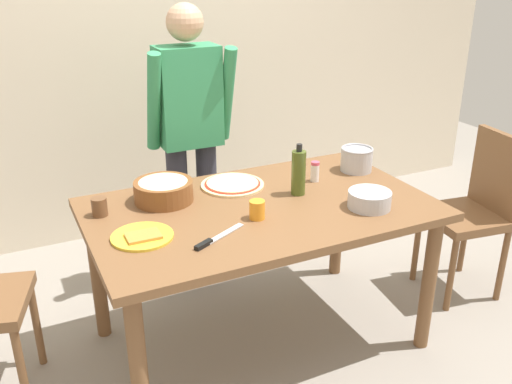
{
  "coord_description": "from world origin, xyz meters",
  "views": [
    {
      "loc": [
        -1.06,
        -2.15,
        1.84
      ],
      "look_at": [
        0.0,
        0.05,
        0.81
      ],
      "focal_mm": 39.35,
      "sensor_mm": 36.0,
      "label": 1
    }
  ],
  "objects_px": {
    "dining_table": "(261,223)",
    "olive_oil_bottle": "(299,172)",
    "mixing_bowl_steel": "(369,199)",
    "pizza_raw_on_board": "(232,184)",
    "chef_knife": "(214,239)",
    "salt_shaker": "(315,171)",
    "chair_wooden_right": "(477,205)",
    "cup_small_brown": "(99,207)",
    "plate_with_slice": "(142,236)",
    "cup_orange": "(257,210)",
    "person_cook": "(190,129)",
    "steel_pot": "(357,159)",
    "popcorn_bowl": "(163,189)"
  },
  "relations": [
    {
      "from": "cup_small_brown",
      "to": "salt_shaker",
      "type": "xyz_separation_m",
      "value": [
        1.09,
        -0.06,
        0.01
      ]
    },
    {
      "from": "cup_small_brown",
      "to": "chef_knife",
      "type": "relative_size",
      "value": 0.32
    },
    {
      "from": "dining_table",
      "to": "olive_oil_bottle",
      "type": "relative_size",
      "value": 6.25
    },
    {
      "from": "dining_table",
      "to": "popcorn_bowl",
      "type": "relative_size",
      "value": 5.71
    },
    {
      "from": "steel_pot",
      "to": "salt_shaker",
      "type": "xyz_separation_m",
      "value": [
        -0.28,
        -0.04,
        -0.01
      ]
    },
    {
      "from": "chair_wooden_right",
      "to": "cup_small_brown",
      "type": "relative_size",
      "value": 11.18
    },
    {
      "from": "chair_wooden_right",
      "to": "cup_small_brown",
      "type": "distance_m",
      "value": 2.06
    },
    {
      "from": "popcorn_bowl",
      "to": "cup_orange",
      "type": "distance_m",
      "value": 0.48
    },
    {
      "from": "mixing_bowl_steel",
      "to": "steel_pot",
      "type": "relative_size",
      "value": 1.15
    },
    {
      "from": "plate_with_slice",
      "to": "cup_orange",
      "type": "distance_m",
      "value": 0.51
    },
    {
      "from": "person_cook",
      "to": "cup_orange",
      "type": "relative_size",
      "value": 19.06
    },
    {
      "from": "chef_knife",
      "to": "plate_with_slice",
      "type": "bearing_deg",
      "value": 149.8
    },
    {
      "from": "dining_table",
      "to": "cup_orange",
      "type": "distance_m",
      "value": 0.19
    },
    {
      "from": "chair_wooden_right",
      "to": "pizza_raw_on_board",
      "type": "height_order",
      "value": "chair_wooden_right"
    },
    {
      "from": "chair_wooden_right",
      "to": "pizza_raw_on_board",
      "type": "distance_m",
      "value": 1.41
    },
    {
      "from": "pizza_raw_on_board",
      "to": "mixing_bowl_steel",
      "type": "distance_m",
      "value": 0.7
    },
    {
      "from": "olive_oil_bottle",
      "to": "salt_shaker",
      "type": "height_order",
      "value": "olive_oil_bottle"
    },
    {
      "from": "chef_knife",
      "to": "pizza_raw_on_board",
      "type": "bearing_deg",
      "value": 59.09
    },
    {
      "from": "cup_orange",
      "to": "chef_knife",
      "type": "height_order",
      "value": "cup_orange"
    },
    {
      "from": "popcorn_bowl",
      "to": "salt_shaker",
      "type": "relative_size",
      "value": 2.64
    },
    {
      "from": "olive_oil_bottle",
      "to": "steel_pot",
      "type": "bearing_deg",
      "value": 18.08
    },
    {
      "from": "plate_with_slice",
      "to": "chef_knife",
      "type": "xyz_separation_m",
      "value": [
        0.26,
        -0.15,
        -0.0
      ]
    },
    {
      "from": "chair_wooden_right",
      "to": "mixing_bowl_steel",
      "type": "distance_m",
      "value": 0.93
    },
    {
      "from": "pizza_raw_on_board",
      "to": "chef_knife",
      "type": "relative_size",
      "value": 1.2
    },
    {
      "from": "mixing_bowl_steel",
      "to": "popcorn_bowl",
      "type": "bearing_deg",
      "value": 149.72
    },
    {
      "from": "dining_table",
      "to": "mixing_bowl_steel",
      "type": "bearing_deg",
      "value": -28.14
    },
    {
      "from": "person_cook",
      "to": "popcorn_bowl",
      "type": "xyz_separation_m",
      "value": [
        -0.32,
        -0.51,
        -0.12
      ]
    },
    {
      "from": "chair_wooden_right",
      "to": "mixing_bowl_steel",
      "type": "relative_size",
      "value": 4.75
    },
    {
      "from": "steel_pot",
      "to": "chef_knife",
      "type": "relative_size",
      "value": 0.65
    },
    {
      "from": "mixing_bowl_steel",
      "to": "cup_orange",
      "type": "xyz_separation_m",
      "value": [
        -0.52,
        0.12,
        0.0
      ]
    },
    {
      "from": "chair_wooden_right",
      "to": "plate_with_slice",
      "type": "height_order",
      "value": "chair_wooden_right"
    },
    {
      "from": "dining_table",
      "to": "pizza_raw_on_board",
      "type": "height_order",
      "value": "pizza_raw_on_board"
    },
    {
      "from": "dining_table",
      "to": "steel_pot",
      "type": "bearing_deg",
      "value": 15.96
    },
    {
      "from": "olive_oil_bottle",
      "to": "salt_shaker",
      "type": "distance_m",
      "value": 0.21
    },
    {
      "from": "pizza_raw_on_board",
      "to": "salt_shaker",
      "type": "relative_size",
      "value": 3.03
    },
    {
      "from": "plate_with_slice",
      "to": "chef_knife",
      "type": "distance_m",
      "value": 0.3
    },
    {
      "from": "dining_table",
      "to": "pizza_raw_on_board",
      "type": "distance_m",
      "value": 0.3
    },
    {
      "from": "steel_pot",
      "to": "pizza_raw_on_board",
      "type": "bearing_deg",
      "value": 172.9
    },
    {
      "from": "olive_oil_bottle",
      "to": "cup_orange",
      "type": "distance_m",
      "value": 0.35
    },
    {
      "from": "olive_oil_bottle",
      "to": "cup_small_brown",
      "type": "distance_m",
      "value": 0.94
    },
    {
      "from": "pizza_raw_on_board",
      "to": "chef_knife",
      "type": "distance_m",
      "value": 0.6
    },
    {
      "from": "cup_orange",
      "to": "chef_knife",
      "type": "relative_size",
      "value": 0.32
    },
    {
      "from": "cup_orange",
      "to": "person_cook",
      "type": "bearing_deg",
      "value": 89.71
    },
    {
      "from": "chair_wooden_right",
      "to": "chef_knife",
      "type": "height_order",
      "value": "chair_wooden_right"
    },
    {
      "from": "dining_table",
      "to": "chef_knife",
      "type": "relative_size",
      "value": 5.95
    },
    {
      "from": "pizza_raw_on_board",
      "to": "plate_with_slice",
      "type": "height_order",
      "value": "plate_with_slice"
    },
    {
      "from": "cup_orange",
      "to": "cup_small_brown",
      "type": "bearing_deg",
      "value": 151.68
    },
    {
      "from": "mixing_bowl_steel",
      "to": "steel_pot",
      "type": "height_order",
      "value": "steel_pot"
    },
    {
      "from": "pizza_raw_on_board",
      "to": "popcorn_bowl",
      "type": "relative_size",
      "value": 1.15
    },
    {
      "from": "popcorn_bowl",
      "to": "steel_pot",
      "type": "height_order",
      "value": "steel_pot"
    }
  ]
}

